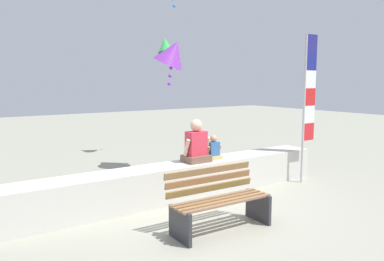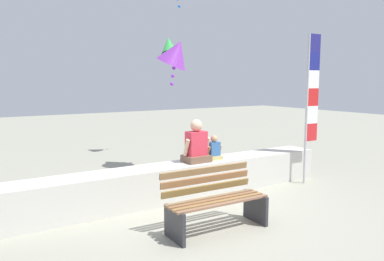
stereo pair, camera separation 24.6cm
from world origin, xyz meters
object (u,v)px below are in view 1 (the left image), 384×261
person_child (214,150)px  kite_purple (173,53)px  person_adult (196,145)px  flag_banner (308,97)px  park_bench (218,201)px  kite_green (166,46)px

person_child → kite_purple: (0.30, 1.97, 1.98)m
person_adult → flag_banner: (2.50, -0.52, 0.87)m
park_bench → kite_green: 4.84m
park_bench → kite_purple: (1.40, 3.52, 2.40)m
kite_purple → park_bench: bearing=-111.6°
park_bench → person_child: (1.10, 1.55, 0.42)m
person_adult → person_child: bearing=0.1°
person_child → flag_banner: (2.09, -0.52, 0.99)m
person_child → kite_green: (0.30, 2.30, 2.17)m
park_bench → person_child: size_ratio=3.25×
person_child → kite_purple: 2.81m
flag_banner → kite_purple: kite_purple is taller
kite_green → kite_purple: kite_green is taller
person_child → kite_purple: size_ratio=0.40×
person_adult → park_bench: bearing=-114.0°
person_adult → kite_purple: 2.80m
park_bench → kite_green: (1.40, 3.84, 2.58)m
person_adult → kite_purple: kite_purple is taller
person_adult → flag_banner: flag_banner is taller
park_bench → flag_banner: (3.19, 1.03, 1.41)m
kite_green → person_adult: bearing=-107.2°
kite_green → flag_banner: bearing=-57.5°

